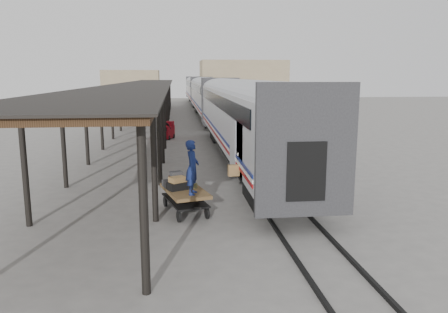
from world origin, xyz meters
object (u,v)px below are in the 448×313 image
at_px(baggage_cart, 185,195).
at_px(luggage_tug, 166,131).
at_px(porter, 192,167).
at_px(pedestrian, 164,129).

xyz_separation_m(baggage_cart, luggage_tug, (-1.01, 18.72, -0.03)).
bearing_deg(porter, baggage_cart, 32.86).
relative_size(baggage_cart, luggage_tug, 1.53).
bearing_deg(pedestrian, baggage_cart, 103.82).
bearing_deg(baggage_cart, luggage_tug, 78.13).
relative_size(luggage_tug, porter, 0.93).
relative_size(baggage_cart, pedestrian, 1.45).
distance_m(luggage_tug, pedestrian, 0.94).
xyz_separation_m(baggage_cart, porter, (0.25, -0.65, 1.14)).
xyz_separation_m(baggage_cart, pedestrian, (-1.16, 17.84, 0.26)).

